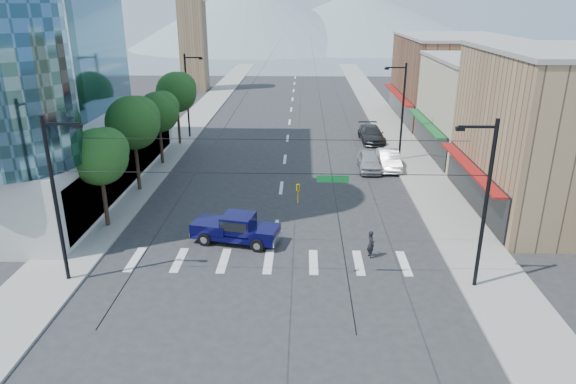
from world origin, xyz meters
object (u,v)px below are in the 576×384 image
Objects in this scene: parked_car_near at (369,161)px; parked_car_mid at (389,160)px; pedestrian at (371,244)px; pickup_truck at (235,228)px; parked_car_far at (371,134)px.

parked_car_mid is at bearing 17.07° from parked_car_near.
pedestrian reaches higher than parked_car_near.
parked_car_mid is at bearing -27.95° from pedestrian.
parked_car_near is at bearing -22.28° from pedestrian.
pickup_truck reaches higher than parked_car_mid.
pickup_truck reaches higher than pedestrian.
pedestrian reaches higher than parked_car_mid.
pickup_truck is at bearing -122.35° from parked_car_near.
pickup_truck is at bearing -126.87° from parked_car_mid.
pickup_truck is 27.32m from parked_car_far.
parked_car_mid is (11.82, 15.42, -0.14)m from pickup_truck.
pickup_truck is at bearing -117.44° from parked_car_far.
parked_car_near is 0.84× the size of parked_car_far.
pickup_truck is 1.00× the size of parked_car_far.
parked_car_mid is at bearing -90.27° from parked_car_far.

